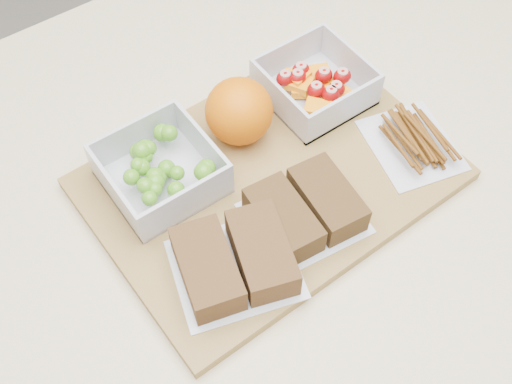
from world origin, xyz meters
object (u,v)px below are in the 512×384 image
Objects in this scene: cutting_board at (270,179)px; orange at (239,111)px; pretzel_bag at (413,139)px; grape_container at (160,170)px; fruit_container at (315,85)px; sandwich_bag_center at (305,210)px; sandwich_bag_left at (235,261)px.

orange is at bearing 83.11° from cutting_board.
orange is (0.01, 0.07, 0.05)m from cutting_board.
pretzel_bag is at bearing -40.80° from orange.
grape_container is 0.23m from fruit_container.
sandwich_bag_center is 0.97× the size of pretzel_bag.
fruit_container is (0.23, 0.00, -0.00)m from grape_container.
orange is at bearing 85.34° from sandwich_bag_center.
orange is at bearing 177.91° from fruit_container.
cutting_board is 0.08m from sandwich_bag_center.
pretzel_bag is (0.17, -0.07, 0.02)m from cutting_board.
fruit_container is at bearing 0.56° from grape_container.
fruit_container is 0.28m from sandwich_bag_left.
orange is 0.22m from pretzel_bag.
fruit_container is 0.15m from pretzel_bag.
fruit_container is (0.12, 0.07, 0.03)m from cutting_board.
sandwich_bag_center is (-0.01, -0.15, -0.02)m from orange.
fruit_container is at bearing 28.49° from cutting_board.
pretzel_bag is (0.16, -0.14, -0.03)m from orange.
sandwich_bag_left reaches higher than sandwich_bag_center.
grape_container is 0.18m from sandwich_bag_center.
cutting_board is at bearing -95.57° from orange.
cutting_board is at bearing 86.27° from sandwich_bag_center.
cutting_board is at bearing 37.25° from sandwich_bag_left.
orange reaches higher than sandwich_bag_center.
orange reaches higher than cutting_board.
cutting_board is 0.18m from pretzel_bag.
sandwich_bag_center is at bearing 4.45° from sandwich_bag_left.
orange reaches higher than fruit_container.
grape_container is 0.90× the size of sandwich_bag_center.
pretzel_bag is (0.28, 0.02, -0.01)m from sandwich_bag_left.
fruit_container reaches higher than sandwich_bag_center.
sandwich_bag_center is at bearing -94.66° from orange.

